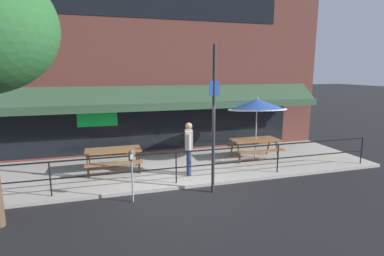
{
  "coord_description": "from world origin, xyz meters",
  "views": [
    {
      "loc": [
        -1.95,
        -8.04,
        3.41
      ],
      "look_at": [
        0.87,
        1.6,
        1.5
      ],
      "focal_mm": 28.0,
      "sensor_mm": 36.0,
      "label": 1
    }
  ],
  "objects_px": {
    "picnic_table_centre": "(255,143)",
    "pedestrian_walking": "(189,146)",
    "parking_meter_near": "(132,160)",
    "street_sign_pole": "(214,120)",
    "patio_umbrella_centre": "(257,105)",
    "picnic_table_left": "(113,154)"
  },
  "relations": [
    {
      "from": "picnic_table_left",
      "to": "pedestrian_walking",
      "type": "relative_size",
      "value": 1.05
    },
    {
      "from": "patio_umbrella_centre",
      "to": "pedestrian_walking",
      "type": "distance_m",
      "value": 3.25
    },
    {
      "from": "parking_meter_near",
      "to": "picnic_table_left",
      "type": "bearing_deg",
      "value": 99.54
    },
    {
      "from": "picnic_table_left",
      "to": "patio_umbrella_centre",
      "type": "xyz_separation_m",
      "value": [
        5.24,
        -0.03,
        1.47
      ]
    },
    {
      "from": "picnic_table_centre",
      "to": "street_sign_pole",
      "type": "relative_size",
      "value": 0.44
    },
    {
      "from": "picnic_table_left",
      "to": "parking_meter_near",
      "type": "distance_m",
      "value": 2.46
    },
    {
      "from": "patio_umbrella_centre",
      "to": "parking_meter_near",
      "type": "height_order",
      "value": "patio_umbrella_centre"
    },
    {
      "from": "pedestrian_walking",
      "to": "parking_meter_near",
      "type": "distance_m",
      "value": 2.4
    },
    {
      "from": "patio_umbrella_centre",
      "to": "parking_meter_near",
      "type": "distance_m",
      "value": 5.48
    },
    {
      "from": "picnic_table_centre",
      "to": "pedestrian_walking",
      "type": "bearing_deg",
      "value": -160.69
    },
    {
      "from": "picnic_table_left",
      "to": "parking_meter_near",
      "type": "xyz_separation_m",
      "value": [
        0.4,
        -2.39,
        0.44
      ]
    },
    {
      "from": "patio_umbrella_centre",
      "to": "picnic_table_left",
      "type": "bearing_deg",
      "value": 179.71
    },
    {
      "from": "pedestrian_walking",
      "to": "parking_meter_near",
      "type": "relative_size",
      "value": 1.2
    },
    {
      "from": "picnic_table_left",
      "to": "picnic_table_centre",
      "type": "bearing_deg",
      "value": 0.42
    },
    {
      "from": "parking_meter_near",
      "to": "street_sign_pole",
      "type": "xyz_separation_m",
      "value": [
        2.25,
        0.02,
        0.96
      ]
    },
    {
      "from": "picnic_table_centre",
      "to": "patio_umbrella_centre",
      "type": "relative_size",
      "value": 0.75
    },
    {
      "from": "picnic_table_left",
      "to": "street_sign_pole",
      "type": "bearing_deg",
      "value": -41.75
    },
    {
      "from": "picnic_table_centre",
      "to": "pedestrian_walking",
      "type": "relative_size",
      "value": 1.05
    },
    {
      "from": "parking_meter_near",
      "to": "picnic_table_centre",
      "type": "bearing_deg",
      "value": 26.67
    },
    {
      "from": "pedestrian_walking",
      "to": "picnic_table_left",
      "type": "bearing_deg",
      "value": 157.27
    },
    {
      "from": "parking_meter_near",
      "to": "street_sign_pole",
      "type": "relative_size",
      "value": 0.35
    },
    {
      "from": "pedestrian_walking",
      "to": "parking_meter_near",
      "type": "height_order",
      "value": "pedestrian_walking"
    }
  ]
}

